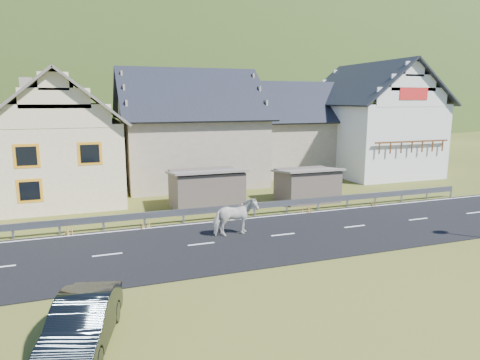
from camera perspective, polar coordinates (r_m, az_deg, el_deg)
name	(u,v)px	position (r m, az deg, el deg)	size (l,w,h in m)	color
ground	(283,235)	(20.59, 5.74, -7.37)	(160.00, 160.00, 0.00)	#374015
road	(283,235)	(20.58, 5.74, -7.32)	(60.00, 7.00, 0.04)	black
lane_markings	(283,235)	(20.58, 5.74, -7.25)	(60.00, 6.60, 0.01)	silver
guardrail	(255,206)	(23.68, 1.95, -3.51)	(28.10, 0.09, 0.75)	#93969B
shed_left	(206,189)	(25.56, -4.54, -1.24)	(4.30, 3.30, 2.40)	#66574C
shed_right	(307,185)	(27.51, 8.92, -0.70)	(3.80, 2.90, 2.20)	#66574C
house_cream	(62,131)	(29.77, -22.67, 5.99)	(7.80, 9.80, 8.30)	#FFECB5
house_stone_a	(189,122)	(33.55, -6.80, 7.63)	(10.80, 9.80, 8.90)	tan
house_stone_b	(294,124)	(38.87, 7.17, 7.44)	(9.80, 8.80, 8.10)	tan
house_white	(371,115)	(39.43, 17.10, 8.30)	(8.80, 10.80, 9.70)	silver
mountain	(121,159)	(199.87, -15.59, 2.67)	(440.00, 280.00, 260.00)	#263C17
horse	(235,217)	(20.18, -0.65, -4.96)	(2.08, 0.95, 1.76)	beige
car	(82,323)	(12.36, -20.28, -17.46)	(1.40, 4.00, 1.32)	black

